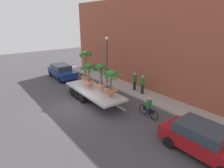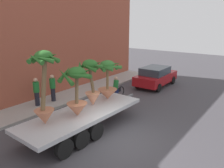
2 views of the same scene
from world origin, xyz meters
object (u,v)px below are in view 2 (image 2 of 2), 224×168
(flatbed_trailer, at_px, (79,118))
(pedestrian_near_gate, at_px, (53,87))
(potted_palm_middle, at_px, (44,88))
(potted_palm_extra, at_px, (91,82))
(potted_palm_front, at_px, (107,80))
(parked_car, at_px, (156,76))
(cyclist, at_px, (116,89))
(potted_palm_rear, at_px, (77,91))
(pedestrian_far_left, at_px, (36,91))

(flatbed_trailer, bearing_deg, pedestrian_near_gate, 65.90)
(potted_palm_middle, bearing_deg, potted_palm_extra, -3.16)
(pedestrian_near_gate, bearing_deg, potted_palm_front, -82.73)
(potted_palm_extra, height_order, parked_car, potted_palm_extra)
(potted_palm_middle, relative_size, cyclist, 1.64)
(potted_palm_extra, height_order, pedestrian_near_gate, potted_palm_extra)
(potted_palm_front, relative_size, cyclist, 1.16)
(potted_palm_rear, bearing_deg, potted_palm_extra, 13.61)
(flatbed_trailer, distance_m, potted_palm_extra, 1.83)
(flatbed_trailer, distance_m, potted_palm_middle, 2.34)
(potted_palm_middle, bearing_deg, potted_palm_front, -2.24)
(pedestrian_far_left, bearing_deg, potted_palm_middle, -120.00)
(pedestrian_near_gate, xyz_separation_m, pedestrian_far_left, (-1.12, 0.11, 0.00))
(potted_palm_middle, height_order, pedestrian_near_gate, potted_palm_middle)
(flatbed_trailer, relative_size, potted_palm_middle, 2.45)
(potted_palm_rear, relative_size, potted_palm_front, 1.05)
(potted_palm_front, xyz_separation_m, potted_palm_extra, (-1.27, 0.01, 0.20))
(cyclist, distance_m, parked_car, 4.40)
(potted_palm_front, distance_m, potted_palm_extra, 1.29)
(potted_palm_extra, bearing_deg, pedestrian_near_gate, 79.14)
(flatbed_trailer, xyz_separation_m, cyclist, (5.01, 1.53, -0.10))
(flatbed_trailer, xyz_separation_m, parked_car, (9.34, 0.75, 0.06))
(potted_palm_middle, height_order, cyclist, potted_palm_middle)
(potted_palm_extra, xyz_separation_m, pedestrian_far_left, (-0.35, 4.10, -1.17))
(pedestrian_near_gate, bearing_deg, potted_palm_rear, -115.67)
(flatbed_trailer, relative_size, potted_palm_extra, 3.16)
(potted_palm_rear, xyz_separation_m, pedestrian_near_gate, (2.07, 4.30, -1.10))
(potted_palm_rear, relative_size, pedestrian_near_gate, 1.30)
(potted_palm_middle, distance_m, potted_palm_front, 3.94)
(potted_palm_middle, relative_size, parked_car, 0.70)
(potted_palm_front, distance_m, pedestrian_far_left, 4.52)
(potted_palm_extra, bearing_deg, parked_car, 3.90)
(potted_palm_rear, bearing_deg, potted_palm_middle, 160.87)
(parked_car, bearing_deg, potted_palm_rear, -174.75)
(potted_palm_middle, relative_size, potted_palm_extra, 1.29)
(potted_palm_front, relative_size, pedestrian_near_gate, 1.24)
(potted_palm_rear, relative_size, parked_car, 0.52)
(cyclist, relative_size, parked_car, 0.43)
(parked_car, xyz_separation_m, pedestrian_near_gate, (-7.47, 3.43, 0.21))
(potted_palm_extra, bearing_deg, potted_palm_middle, 176.84)
(flatbed_trailer, height_order, pedestrian_near_gate, pedestrian_near_gate)
(parked_car, bearing_deg, flatbed_trailer, -175.43)
(potted_palm_extra, relative_size, parked_car, 0.55)
(potted_palm_middle, bearing_deg, parked_car, 2.19)
(potted_palm_front, relative_size, parked_car, 0.50)
(potted_palm_middle, distance_m, parked_car, 11.01)
(pedestrian_near_gate, distance_m, pedestrian_far_left, 1.12)
(potted_palm_front, height_order, cyclist, potted_palm_front)
(potted_palm_rear, relative_size, cyclist, 1.21)
(potted_palm_middle, xyz_separation_m, potted_palm_extra, (2.63, -0.15, -0.29))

